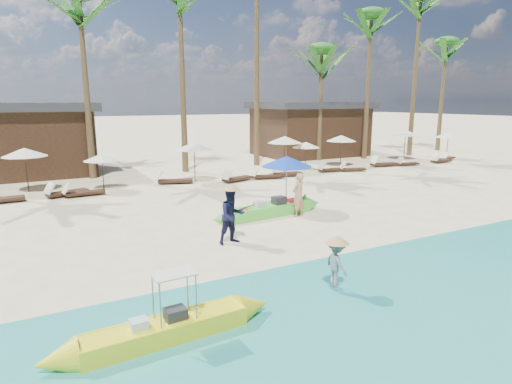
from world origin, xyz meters
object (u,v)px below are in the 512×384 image
green_canoe (270,210)px  blue_umbrella (287,161)px  tourist (298,195)px  yellow_canoe (166,329)px

green_canoe → blue_umbrella: (1.02, 0.45, 1.78)m
green_canoe → tourist: tourist is taller
green_canoe → blue_umbrella: bearing=18.4°
yellow_canoe → blue_umbrella: size_ratio=2.23×
tourist → blue_umbrella: bearing=-115.3°
green_canoe → yellow_canoe: bearing=-137.1°
green_canoe → tourist: bearing=-36.0°
blue_umbrella → tourist: bearing=-94.2°
green_canoe → blue_umbrella: blue_umbrella is taller
tourist → blue_umbrella: size_ratio=0.76×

